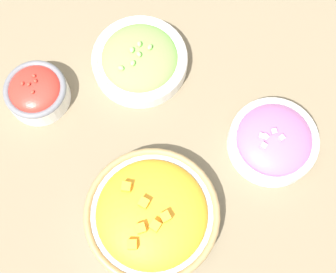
{
  "coord_description": "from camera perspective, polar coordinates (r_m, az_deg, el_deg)",
  "views": [
    {
      "loc": [
        -0.2,
        0.16,
        0.81
      ],
      "look_at": [
        0.0,
        0.0,
        0.03
      ],
      "focal_mm": 50.0,
      "sensor_mm": 36.0,
      "label": 1
    }
  ],
  "objects": [
    {
      "name": "ground_plane",
      "position": [
        0.85,
        -0.0,
        -0.63
      ],
      "size": [
        3.0,
        3.0,
        0.0
      ],
      "primitive_type": "plane",
      "color": "#75664C"
    },
    {
      "name": "bowl_squash",
      "position": [
        0.79,
        -1.97,
        -9.51
      ],
      "size": [
        0.23,
        0.23,
        0.09
      ],
      "color": "#B2C1CC",
      "rests_on": "ground_plane"
    },
    {
      "name": "bowl_lettuce",
      "position": [
        0.89,
        -3.46,
        9.36
      ],
      "size": [
        0.18,
        0.18,
        0.06
      ],
      "color": "silver",
      "rests_on": "ground_plane"
    },
    {
      "name": "bowl_cherry_tomatoes",
      "position": [
        0.89,
        -15.75,
        5.29
      ],
      "size": [
        0.11,
        0.11,
        0.06
      ],
      "color": "silver",
      "rests_on": "ground_plane"
    },
    {
      "name": "bowl_red_onion",
      "position": [
        0.84,
        12.73,
        -0.49
      ],
      "size": [
        0.16,
        0.16,
        0.07
      ],
      "color": "white",
      "rests_on": "ground_plane"
    }
  ]
}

